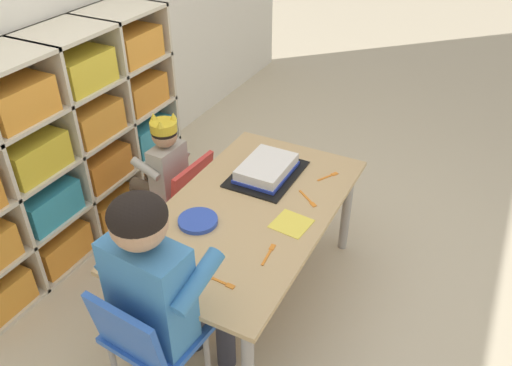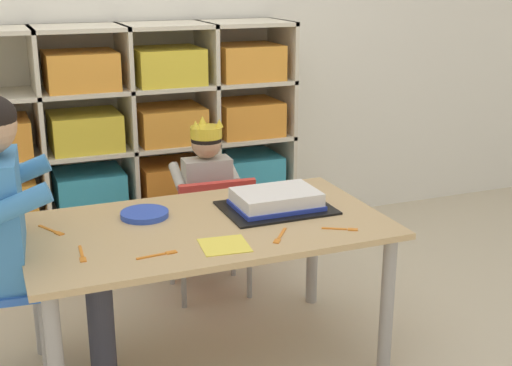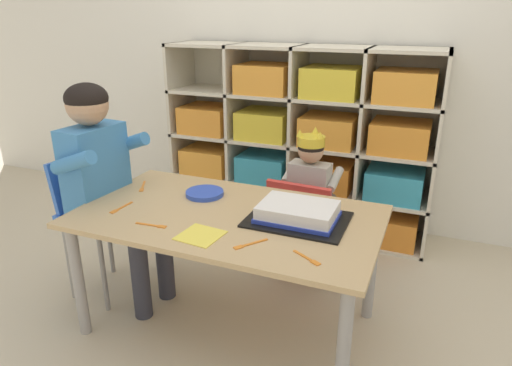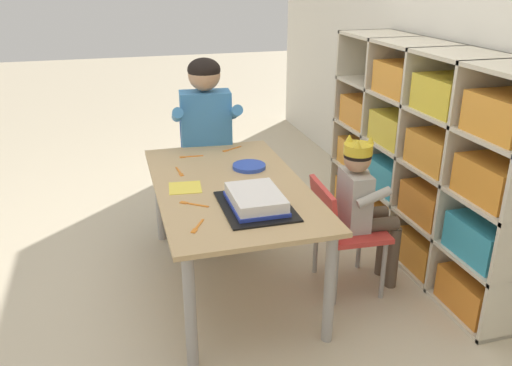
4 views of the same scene
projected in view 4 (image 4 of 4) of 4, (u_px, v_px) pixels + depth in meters
ground at (232, 281)px, 2.81m from camera, size 16.00×16.00×0.00m
classroom_back_wall at (492, 12)px, 2.65m from camera, size 6.01×0.10×2.69m
storage_cubby_shelf at (427, 166)px, 2.90m from camera, size 1.69×0.37×1.18m
activity_table at (230, 197)px, 2.63m from camera, size 1.28×0.72×0.56m
classroom_chair_blue at (341, 225)px, 2.64m from camera, size 0.38×0.35×0.58m
child_with_crown at (363, 196)px, 2.61m from camera, size 0.30×0.31×0.81m
classroom_chair_adult_side at (207, 156)px, 3.31m from camera, size 0.34×0.36×0.71m
adult_helper_seated at (207, 128)px, 3.13m from camera, size 0.45×0.43×1.07m
birthday_cake_on_tray at (256, 201)px, 2.34m from camera, size 0.40×0.30×0.07m
paper_plate_stack at (249, 166)px, 2.81m from camera, size 0.18×0.18×0.02m
paper_napkin_square at (185, 188)px, 2.56m from camera, size 0.17×0.17×0.00m
fork_at_table_front_edge at (197, 227)px, 2.17m from camera, size 0.12×0.08×0.00m
fork_scattered_mid_table at (190, 156)px, 2.98m from camera, size 0.02×0.14×0.00m
fork_near_child_seat at (231, 149)px, 3.10m from camera, size 0.08×0.13×0.00m
fork_beside_plate_stack at (180, 172)px, 2.75m from camera, size 0.13×0.03×0.00m
fork_near_cake_tray at (192, 204)px, 2.38m from camera, size 0.10×0.12×0.00m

